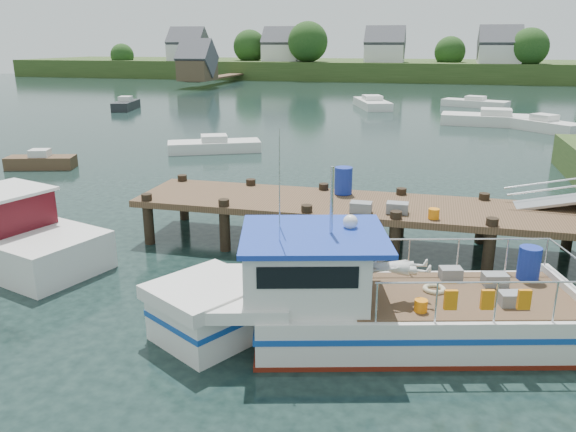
% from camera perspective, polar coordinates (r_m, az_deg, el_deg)
% --- Properties ---
extents(ground_plane, '(160.00, 160.00, 0.00)m').
position_cam_1_polar(ground_plane, '(17.53, 4.38, -2.88)').
color(ground_plane, black).
extents(far_shore, '(140.00, 42.55, 9.22)m').
position_cam_1_polar(far_shore, '(98.72, 12.98, 14.62)').
color(far_shore, '#344A1E').
rests_on(far_shore, ground).
extents(dock, '(16.60, 3.00, 4.78)m').
position_cam_1_polar(dock, '(17.11, 26.61, 2.64)').
color(dock, '#513A26').
rests_on(dock, ground).
extents(lobster_boat, '(9.18, 4.59, 4.43)m').
position_cam_1_polar(lobster_boat, '(11.95, 7.22, -8.81)').
color(lobster_boat, silver).
rests_on(lobster_boat, ground).
extents(moored_rowboat, '(3.44, 1.98, 0.95)m').
position_cam_1_polar(moored_rowboat, '(30.50, -23.81, 5.10)').
color(moored_rowboat, '#513A26').
rests_on(moored_rowboat, ground).
extents(moored_far, '(6.42, 4.13, 1.03)m').
position_cam_1_polar(moored_far, '(57.84, 18.48, 10.85)').
color(moored_far, silver).
rests_on(moored_far, ground).
extents(moored_a, '(5.45, 3.78, 0.96)m').
position_cam_1_polar(moored_a, '(32.53, -7.50, 7.12)').
color(moored_a, silver).
rests_on(moored_a, ground).
extents(moored_b, '(5.04, 5.13, 1.19)m').
position_cam_1_polar(moored_b, '(43.62, 24.51, 8.42)').
color(moored_b, silver).
rests_on(moored_b, ground).
extents(moored_c, '(7.99, 3.25, 1.23)m').
position_cam_1_polar(moored_c, '(45.44, 20.31, 9.21)').
color(moored_c, silver).
rests_on(moored_c, ground).
extents(moored_d, '(4.41, 7.24, 1.17)m').
position_cam_1_polar(moored_d, '(54.84, 8.54, 11.27)').
color(moored_d, silver).
rests_on(moored_d, ground).
extents(moored_e, '(2.44, 4.60, 1.21)m').
position_cam_1_polar(moored_e, '(54.90, -16.14, 10.82)').
color(moored_e, black).
rests_on(moored_e, ground).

